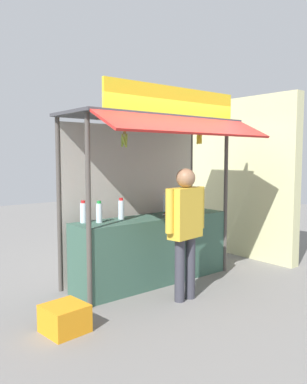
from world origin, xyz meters
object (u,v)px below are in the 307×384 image
(water_bottle_center, at_px, (121,209))
(water_bottle_front_left, at_px, (185,201))
(magazine_stack_left, at_px, (173,214))
(plastic_crate, at_px, (65,318))
(banana_bunch_leftmost, at_px, (199,139))
(water_bottle_rear_center, at_px, (83,212))
(vendor_person, at_px, (185,222))
(magazine_stack_far_right, at_px, (185,212))
(water_bottle_mid_left, at_px, (166,203))
(banana_bunch_inner_right, at_px, (124,140))
(water_bottle_mid_right, at_px, (99,212))

(water_bottle_center, height_order, water_bottle_front_left, water_bottle_front_left)
(magazine_stack_left, bearing_deg, plastic_crate, -164.18)
(water_bottle_front_left, relative_size, banana_bunch_leftmost, 1.22)
(water_bottle_rear_center, bearing_deg, magazine_stack_left, -12.44)
(plastic_crate, bearing_deg, magazine_stack_left, 15.82)
(banana_bunch_leftmost, relative_size, vendor_person, 0.15)
(water_bottle_center, relative_size, vendor_person, 0.18)
(magazine_stack_far_right, bearing_deg, vendor_person, -133.68)
(water_bottle_front_left, distance_m, plastic_crate, 2.83)
(vendor_person, bearing_deg, water_bottle_front_left, 38.00)
(banana_bunch_leftmost, xyz_separation_m, plastic_crate, (-2.22, -0.29, -1.88))
(magazine_stack_far_right, distance_m, plastic_crate, 2.53)
(water_bottle_mid_left, height_order, banana_bunch_inner_right, banana_bunch_inner_right)
(water_bottle_front_left, distance_m, magazine_stack_left, 0.62)
(water_bottle_mid_right, height_order, banana_bunch_inner_right, banana_bunch_inner_right)
(banana_bunch_leftmost, bearing_deg, water_bottle_front_left, 63.20)
(magazine_stack_left, xyz_separation_m, banana_bunch_leftmost, (0.22, -0.28, 1.06))
(water_bottle_rear_center, relative_size, magazine_stack_far_right, 1.12)
(water_bottle_mid_right, bearing_deg, plastic_crate, -139.67)
(water_bottle_mid_right, relative_size, banana_bunch_inner_right, 0.93)
(water_bottle_rear_center, xyz_separation_m, magazine_stack_far_right, (1.60, -0.21, -0.11))
(magazine_stack_far_right, distance_m, magazine_stack_left, 0.32)
(water_bottle_mid_right, height_order, magazine_stack_left, water_bottle_mid_right)
(water_bottle_center, xyz_separation_m, water_bottle_front_left, (1.27, 0.09, 0.00))
(banana_bunch_leftmost, bearing_deg, water_bottle_mid_right, 161.54)
(water_bottle_rear_center, height_order, plastic_crate, water_bottle_rear_center)
(water_bottle_front_left, bearing_deg, water_bottle_mid_left, -176.50)
(water_bottle_front_left, height_order, banana_bunch_inner_right, banana_bunch_inner_right)
(magazine_stack_left, distance_m, plastic_crate, 2.23)
(magazine_stack_far_right, height_order, vendor_person, vendor_person)
(water_bottle_rear_center, distance_m, water_bottle_center, 0.55)
(vendor_person, bearing_deg, water_bottle_rear_center, 123.02)
(water_bottle_center, height_order, water_bottle_mid_left, water_bottle_mid_left)
(banana_bunch_inner_right, bearing_deg, magazine_stack_left, 14.79)
(banana_bunch_inner_right, bearing_deg, banana_bunch_leftmost, -0.14)
(magazine_stack_far_right, distance_m, banana_bunch_inner_right, 1.72)
(magazine_stack_left, bearing_deg, banana_bunch_inner_right, -165.21)
(water_bottle_mid_right, height_order, magazine_stack_far_right, water_bottle_mid_right)
(banana_bunch_inner_right, bearing_deg, water_bottle_mid_left, 26.28)
(water_bottle_mid_left, relative_size, magazine_stack_left, 1.13)
(water_bottle_mid_right, xyz_separation_m, banana_bunch_inner_right, (0.09, -0.45, 0.91))
(water_bottle_front_left, bearing_deg, water_bottle_rear_center, -178.99)
(water_bottle_mid_right, bearing_deg, magazine_stack_left, -8.76)
(water_bottle_mid_left, height_order, magazine_stack_far_right, water_bottle_mid_left)
(water_bottle_center, bearing_deg, vendor_person, -70.72)
(water_bottle_center, xyz_separation_m, magazine_stack_far_right, (1.05, -0.15, -0.11))
(water_bottle_center, height_order, magazine_stack_far_right, water_bottle_center)
(water_bottle_center, relative_size, magazine_stack_left, 1.07)
(water_bottle_mid_left, distance_m, plastic_crate, 2.46)
(water_bottle_center, xyz_separation_m, banana_bunch_leftmost, (0.97, -0.51, 0.96))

